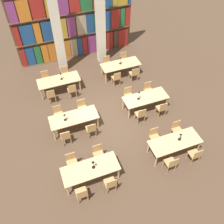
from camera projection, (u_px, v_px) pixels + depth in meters
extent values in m
plane|color=#4C3828|center=(110.00, 117.00, 12.28)|extent=(40.00, 40.00, 0.00)
cube|color=brown|center=(73.00, 13.00, 13.95)|extent=(7.04, 0.06, 5.50)
cube|color=brown|center=(78.00, 55.00, 15.95)|extent=(7.04, 0.35, 0.03)
cube|color=maroon|center=(24.00, 57.00, 14.69)|extent=(0.28, 0.20, 1.17)
cube|color=navy|center=(30.00, 56.00, 14.79)|extent=(0.46, 0.20, 1.17)
cube|color=#236B38|center=(38.00, 55.00, 14.90)|extent=(0.37, 0.20, 1.17)
cube|color=orange|center=(45.00, 53.00, 15.00)|extent=(0.36, 0.20, 1.17)
cube|color=orange|center=(54.00, 51.00, 15.13)|extent=(0.62, 0.20, 1.17)
cube|color=orange|center=(65.00, 49.00, 15.30)|extent=(0.69, 0.20, 1.17)
cube|color=tan|center=(74.00, 47.00, 15.43)|extent=(0.39, 0.20, 1.17)
cube|color=navy|center=(80.00, 46.00, 15.52)|extent=(0.28, 0.20, 1.17)
cube|color=maroon|center=(85.00, 45.00, 15.60)|extent=(0.30, 0.20, 1.17)
cube|color=#84387A|center=(93.00, 43.00, 15.73)|extent=(0.70, 0.20, 1.17)
cube|color=#47382D|center=(102.00, 42.00, 15.89)|extent=(0.41, 0.20, 1.17)
cube|color=maroon|center=(109.00, 40.00, 16.00)|extent=(0.44, 0.20, 1.17)
cube|color=#47382D|center=(115.00, 39.00, 16.11)|extent=(0.28, 0.20, 1.17)
cube|color=maroon|center=(122.00, 37.00, 16.23)|extent=(0.65, 0.20, 1.17)
cube|color=brown|center=(76.00, 35.00, 14.95)|extent=(7.04, 0.35, 0.03)
cube|color=maroon|center=(17.00, 36.00, 13.68)|extent=(0.28, 0.20, 1.18)
cube|color=navy|center=(27.00, 35.00, 13.82)|extent=(0.69, 0.20, 1.18)
cube|color=orange|center=(38.00, 33.00, 13.95)|extent=(0.36, 0.20, 1.18)
cube|color=navy|center=(48.00, 31.00, 14.10)|extent=(0.68, 0.20, 1.18)
cube|color=#B7932D|center=(61.00, 28.00, 14.27)|extent=(0.69, 0.20, 1.18)
cube|color=#84387A|center=(71.00, 27.00, 14.43)|extent=(0.48, 0.20, 1.18)
cube|color=tan|center=(81.00, 25.00, 14.57)|extent=(0.59, 0.20, 1.18)
cube|color=navy|center=(90.00, 23.00, 14.70)|extent=(0.45, 0.20, 1.18)
cube|color=#236B38|center=(97.00, 22.00, 14.81)|extent=(0.36, 0.20, 1.18)
cube|color=navy|center=(105.00, 20.00, 14.93)|extent=(0.64, 0.20, 1.18)
cube|color=maroon|center=(115.00, 19.00, 15.09)|extent=(0.57, 0.20, 1.18)
cube|color=#236B38|center=(122.00, 17.00, 15.20)|extent=(0.28, 0.20, 1.18)
cube|color=maroon|center=(127.00, 16.00, 15.29)|extent=(0.33, 0.20, 1.18)
cube|color=brown|center=(73.00, 13.00, 13.94)|extent=(7.04, 0.35, 0.03)
cube|color=#84387A|center=(11.00, 12.00, 12.72)|extent=(0.44, 0.20, 1.12)
cube|color=orange|center=(23.00, 10.00, 12.86)|extent=(0.63, 0.20, 1.12)
cube|color=maroon|center=(37.00, 8.00, 13.04)|extent=(0.70, 0.20, 1.12)
cube|color=#B7932D|center=(51.00, 6.00, 13.21)|extent=(0.60, 0.20, 1.12)
cube|color=#84387A|center=(63.00, 4.00, 13.37)|extent=(0.58, 0.20, 1.12)
cube|color=maroon|center=(74.00, 2.00, 13.52)|extent=(0.60, 0.20, 1.12)
cube|color=#236B38|center=(86.00, 1.00, 13.68)|extent=(0.68, 0.20, 1.12)
cube|color=silver|center=(55.00, 21.00, 12.78)|extent=(0.45, 0.45, 6.00)
cube|color=silver|center=(100.00, 13.00, 13.37)|extent=(0.45, 0.45, 6.00)
cube|color=tan|center=(90.00, 169.00, 9.50)|extent=(2.20, 0.88, 0.04)
cylinder|color=tan|center=(68.00, 191.00, 9.29)|extent=(0.07, 0.07, 0.72)
cylinder|color=tan|center=(119.00, 173.00, 9.79)|extent=(0.07, 0.07, 0.72)
cylinder|color=tan|center=(63.00, 174.00, 9.75)|extent=(0.07, 0.07, 0.72)
cylinder|color=tan|center=(112.00, 158.00, 10.25)|extent=(0.07, 0.07, 0.72)
cylinder|color=tan|center=(76.00, 193.00, 9.38)|extent=(0.04, 0.04, 0.43)
cylinder|color=tan|center=(85.00, 190.00, 9.47)|extent=(0.04, 0.04, 0.43)
cylinder|color=tan|center=(79.00, 201.00, 9.16)|extent=(0.04, 0.04, 0.43)
cylinder|color=tan|center=(88.00, 198.00, 9.25)|extent=(0.04, 0.04, 0.43)
cube|color=tan|center=(81.00, 193.00, 9.14)|extent=(0.42, 0.40, 0.04)
cube|color=tan|center=(82.00, 194.00, 8.86)|extent=(0.40, 0.03, 0.42)
cylinder|color=tan|center=(78.00, 168.00, 10.09)|extent=(0.04, 0.04, 0.43)
cylinder|color=tan|center=(70.00, 171.00, 10.01)|extent=(0.04, 0.04, 0.43)
cylinder|color=tan|center=(76.00, 162.00, 10.31)|extent=(0.04, 0.04, 0.43)
cylinder|color=tan|center=(68.00, 164.00, 10.22)|extent=(0.04, 0.04, 0.43)
cube|color=tan|center=(72.00, 163.00, 9.99)|extent=(0.42, 0.40, 0.04)
cube|color=tan|center=(70.00, 156.00, 9.94)|extent=(0.40, 0.03, 0.42)
cylinder|color=tan|center=(104.00, 183.00, 9.65)|extent=(0.04, 0.04, 0.43)
cylinder|color=tan|center=(113.00, 180.00, 9.74)|extent=(0.04, 0.04, 0.43)
cylinder|color=tan|center=(107.00, 191.00, 9.44)|extent=(0.04, 0.04, 0.43)
cylinder|color=tan|center=(116.00, 188.00, 9.52)|extent=(0.04, 0.04, 0.43)
cube|color=tan|center=(110.00, 183.00, 9.42)|extent=(0.42, 0.40, 0.04)
cube|color=tan|center=(112.00, 184.00, 9.13)|extent=(0.40, 0.03, 0.42)
cylinder|color=tan|center=(104.00, 160.00, 10.37)|extent=(0.04, 0.04, 0.43)
cylinder|color=tan|center=(96.00, 163.00, 10.28)|extent=(0.04, 0.04, 0.43)
cylinder|color=tan|center=(102.00, 153.00, 10.58)|extent=(0.04, 0.04, 0.43)
cylinder|color=tan|center=(94.00, 156.00, 10.50)|extent=(0.04, 0.04, 0.43)
cube|color=tan|center=(99.00, 155.00, 10.26)|extent=(0.42, 0.40, 0.04)
cube|color=tan|center=(97.00, 148.00, 10.21)|extent=(0.40, 0.03, 0.42)
cylinder|color=black|center=(94.00, 167.00, 9.51)|extent=(0.14, 0.14, 0.01)
cylinder|color=black|center=(93.00, 165.00, 9.38)|extent=(0.02, 0.02, 0.33)
cone|color=black|center=(93.00, 162.00, 9.24)|extent=(0.11, 0.11, 0.07)
cube|color=tan|center=(175.00, 142.00, 10.36)|extent=(2.20, 0.88, 0.04)
cylinder|color=tan|center=(156.00, 161.00, 10.16)|extent=(0.07, 0.07, 0.72)
cylinder|color=tan|center=(199.00, 146.00, 10.66)|extent=(0.07, 0.07, 0.72)
cylinder|color=tan|center=(148.00, 147.00, 10.62)|extent=(0.07, 0.07, 0.72)
cylinder|color=tan|center=(189.00, 134.00, 11.12)|extent=(0.07, 0.07, 0.72)
cylinder|color=tan|center=(163.00, 163.00, 10.25)|extent=(0.04, 0.04, 0.43)
cylinder|color=tan|center=(171.00, 161.00, 10.34)|extent=(0.04, 0.04, 0.43)
cylinder|color=tan|center=(168.00, 170.00, 10.04)|extent=(0.04, 0.04, 0.43)
cylinder|color=tan|center=(175.00, 167.00, 10.13)|extent=(0.04, 0.04, 0.43)
cube|color=tan|center=(170.00, 162.00, 10.02)|extent=(0.42, 0.40, 0.04)
cube|color=tan|center=(174.00, 163.00, 9.73)|extent=(0.40, 0.03, 0.42)
cylinder|color=tan|center=(160.00, 143.00, 10.97)|extent=(0.04, 0.04, 0.43)
cylinder|color=tan|center=(152.00, 145.00, 10.88)|extent=(0.04, 0.04, 0.43)
cylinder|color=tan|center=(156.00, 137.00, 11.19)|extent=(0.04, 0.04, 0.43)
cylinder|color=tan|center=(149.00, 139.00, 11.10)|extent=(0.04, 0.04, 0.43)
cube|color=tan|center=(155.00, 138.00, 10.86)|extent=(0.42, 0.40, 0.04)
cube|color=tan|center=(154.00, 131.00, 10.81)|extent=(0.40, 0.03, 0.42)
cylinder|color=tan|center=(187.00, 155.00, 10.53)|extent=(0.04, 0.04, 0.43)
cylinder|color=tan|center=(194.00, 153.00, 10.62)|extent=(0.04, 0.04, 0.43)
cylinder|color=tan|center=(191.00, 162.00, 10.31)|extent=(0.04, 0.04, 0.43)
cylinder|color=tan|center=(199.00, 159.00, 10.40)|extent=(0.04, 0.04, 0.43)
cube|color=tan|center=(194.00, 154.00, 10.29)|extent=(0.42, 0.40, 0.04)
cube|color=tan|center=(198.00, 154.00, 10.00)|extent=(0.40, 0.03, 0.42)
cylinder|color=tan|center=(182.00, 135.00, 11.24)|extent=(0.04, 0.04, 0.43)
cylinder|color=tan|center=(175.00, 138.00, 11.15)|extent=(0.04, 0.04, 0.43)
cylinder|color=tan|center=(178.00, 130.00, 11.46)|extent=(0.04, 0.04, 0.43)
cylinder|color=tan|center=(171.00, 132.00, 11.37)|extent=(0.04, 0.04, 0.43)
cube|color=tan|center=(177.00, 131.00, 11.13)|extent=(0.42, 0.40, 0.04)
cube|color=tan|center=(176.00, 124.00, 11.08)|extent=(0.40, 0.03, 0.42)
cylinder|color=black|center=(179.00, 139.00, 10.41)|extent=(0.14, 0.14, 0.01)
cylinder|color=black|center=(180.00, 137.00, 10.30)|extent=(0.02, 0.02, 0.31)
cone|color=black|center=(181.00, 134.00, 10.16)|extent=(0.11, 0.11, 0.07)
cube|color=tan|center=(74.00, 117.00, 11.29)|extent=(2.20, 0.88, 0.04)
cylinder|color=tan|center=(54.00, 135.00, 11.09)|extent=(0.07, 0.07, 0.72)
cylinder|color=tan|center=(98.00, 122.00, 11.59)|extent=(0.07, 0.07, 0.72)
cylinder|color=tan|center=(51.00, 123.00, 11.55)|extent=(0.07, 0.07, 0.72)
cylinder|color=tan|center=(93.00, 112.00, 12.05)|extent=(0.07, 0.07, 0.72)
cylinder|color=tan|center=(61.00, 137.00, 11.17)|extent=(0.04, 0.04, 0.43)
cylinder|color=tan|center=(69.00, 135.00, 11.26)|extent=(0.04, 0.04, 0.43)
cylinder|color=tan|center=(63.00, 143.00, 10.96)|extent=(0.04, 0.04, 0.43)
cylinder|color=tan|center=(71.00, 141.00, 11.04)|extent=(0.04, 0.04, 0.43)
cube|color=tan|center=(65.00, 136.00, 10.93)|extent=(0.42, 0.40, 0.04)
cube|color=tan|center=(66.00, 136.00, 10.65)|extent=(0.40, 0.03, 0.42)
cylinder|color=tan|center=(64.00, 120.00, 11.89)|extent=(0.04, 0.04, 0.43)
cylinder|color=tan|center=(57.00, 122.00, 11.80)|extent=(0.04, 0.04, 0.43)
cylinder|color=tan|center=(62.00, 115.00, 12.10)|extent=(0.04, 0.04, 0.43)
cylinder|color=tan|center=(55.00, 117.00, 12.02)|extent=(0.04, 0.04, 0.43)
cube|color=tan|center=(59.00, 115.00, 11.78)|extent=(0.42, 0.40, 0.04)
cube|color=tan|center=(57.00, 109.00, 11.73)|extent=(0.40, 0.03, 0.42)
cylinder|color=tan|center=(86.00, 130.00, 11.46)|extent=(0.04, 0.04, 0.43)
cylinder|color=tan|center=(94.00, 128.00, 11.54)|extent=(0.04, 0.04, 0.43)
cylinder|color=tan|center=(88.00, 136.00, 11.24)|extent=(0.04, 0.04, 0.43)
cylinder|color=tan|center=(96.00, 133.00, 11.33)|extent=(0.04, 0.04, 0.43)
cube|color=tan|center=(91.00, 128.00, 11.22)|extent=(0.42, 0.40, 0.04)
cube|color=tan|center=(92.00, 128.00, 10.93)|extent=(0.40, 0.03, 0.42)
cylinder|color=tan|center=(88.00, 113.00, 12.17)|extent=(0.04, 0.04, 0.43)
cylinder|color=tan|center=(80.00, 115.00, 12.08)|extent=(0.04, 0.04, 0.43)
cylinder|color=tan|center=(86.00, 109.00, 12.39)|extent=(0.04, 0.04, 0.43)
cylinder|color=tan|center=(79.00, 111.00, 12.30)|extent=(0.04, 0.04, 0.43)
cube|color=tan|center=(83.00, 109.00, 12.06)|extent=(0.42, 0.40, 0.04)
cube|color=tan|center=(81.00, 103.00, 12.01)|extent=(0.40, 0.03, 0.42)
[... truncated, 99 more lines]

